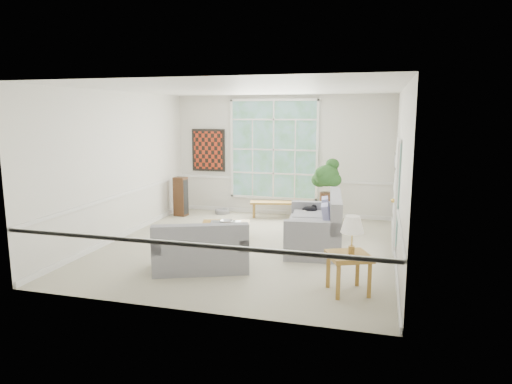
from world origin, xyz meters
TOP-DOWN VIEW (x-y plane):
  - floor at (0.00, 0.00)m, footprint 5.50×6.00m
  - ceiling at (0.00, 0.00)m, footprint 5.50×6.00m
  - wall_back at (0.00, 3.00)m, footprint 5.50×0.02m
  - wall_front at (0.00, -3.00)m, footprint 5.50×0.02m
  - wall_left at (-2.75, 0.00)m, footprint 0.02×6.00m
  - wall_right at (2.75, 0.00)m, footprint 0.02×6.00m
  - window_back at (-0.20, 2.96)m, footprint 2.30×0.08m
  - entry_door at (2.71, 0.60)m, footprint 0.08×0.90m
  - door_sidelight at (2.71, -0.03)m, footprint 0.08×0.26m
  - wall_art at (-1.95, 2.95)m, footprint 0.90×0.06m
  - wall_frame_near at (2.71, 1.75)m, footprint 0.04×0.26m
  - wall_frame_far at (2.71, 2.15)m, footprint 0.04×0.26m
  - loveseat_right at (1.23, 0.30)m, footprint 1.21×2.03m
  - loveseat_front at (-0.40, -1.44)m, footprint 1.72×1.31m
  - coffee_table at (-0.58, 0.36)m, footprint 1.07×0.76m
  - pewter_bowl at (-0.55, 0.31)m, footprint 0.33×0.33m
  - window_bench at (0.14, 2.65)m, footprint 1.68×0.67m
  - end_table at (1.20, 2.15)m, footprint 0.64×0.64m
  - houseplant at (1.24, 2.09)m, footprint 0.66×0.66m
  - side_table at (2.03, -1.81)m, footprint 0.75×0.75m
  - table_lamp at (2.07, -1.85)m, footprint 0.46×0.46m
  - pet_bed at (-1.48, 2.65)m, footprint 0.50×0.50m
  - floor_speaker at (-2.40, 2.15)m, footprint 0.34×0.28m
  - cat at (1.04, 0.96)m, footprint 0.37×0.32m

SIDE VIEW (x-z plane):
  - floor at x=0.00m, z-range -0.01..0.00m
  - pet_bed at x=-1.48m, z-range 0.00..0.12m
  - coffee_table at x=-0.58m, z-range 0.00..0.36m
  - window_bench at x=0.14m, z-range 0.00..0.39m
  - end_table at x=1.20m, z-range 0.00..0.51m
  - side_table at x=2.03m, z-range 0.00..0.58m
  - pewter_bowl at x=-0.55m, z-range 0.36..0.44m
  - loveseat_front at x=-0.40m, z-range 0.00..0.83m
  - floor_speaker at x=-2.40m, z-range 0.00..0.98m
  - loveseat_right at x=1.23m, z-range 0.00..1.04m
  - cat at x=1.04m, z-range 0.53..0.68m
  - table_lamp at x=2.07m, z-range 0.58..1.14m
  - houseplant at x=1.24m, z-range 0.51..1.57m
  - entry_door at x=2.71m, z-range 0.00..2.10m
  - door_sidelight at x=2.71m, z-range 0.20..2.10m
  - wall_back at x=0.00m, z-range 0.00..3.00m
  - wall_front at x=0.00m, z-range 0.00..3.00m
  - wall_left at x=-2.75m, z-range 0.00..3.00m
  - wall_right at x=2.75m, z-range 0.00..3.00m
  - wall_frame_near at x=2.71m, z-range 1.39..1.71m
  - wall_frame_far at x=2.71m, z-range 1.39..1.71m
  - wall_art at x=-1.95m, z-range 1.05..2.15m
  - window_back at x=-0.20m, z-range 0.45..2.85m
  - ceiling at x=0.00m, z-range 2.99..3.01m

